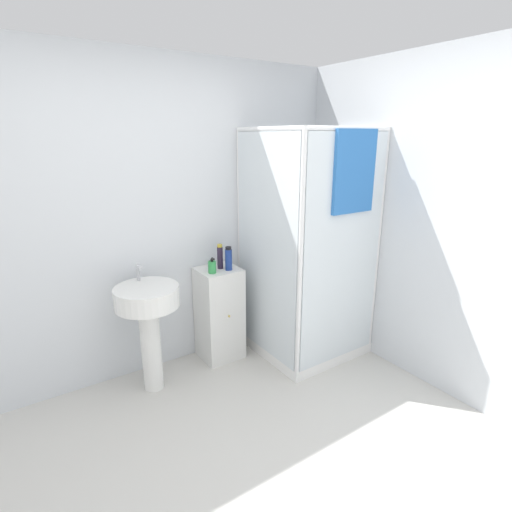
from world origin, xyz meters
TOP-DOWN VIEW (x-y plane):
  - ground_plane at (0.00, 0.00)m, footprint 12.00×12.00m
  - wall_back at (0.00, 1.70)m, footprint 6.40×0.06m
  - wall_right at (1.70, 0.00)m, footprint 0.06×6.40m
  - shower_enclosure at (1.17, 1.14)m, footprint 0.88×0.91m
  - vanity_cabinet at (0.49, 1.50)m, footprint 0.35×0.35m
  - sink at (-0.17, 1.37)m, footprint 0.47×0.47m
  - soap_dispenser at (0.40, 1.44)m, footprint 0.07×0.07m
  - shampoo_bottle_tall_black at (0.52, 1.50)m, footprint 0.05×0.05m
  - shampoo_bottle_blue at (0.56, 1.43)m, footprint 0.06×0.06m

SIDE VIEW (x-z plane):
  - ground_plane at x=0.00m, z-range 0.00..0.00m
  - vanity_cabinet at x=0.49m, z-range 0.00..0.82m
  - shower_enclosure at x=1.17m, z-range -0.43..1.54m
  - sink at x=-0.17m, z-range 0.14..1.12m
  - soap_dispenser at x=0.40m, z-range 0.81..0.94m
  - shampoo_bottle_blue at x=0.56m, z-range 0.82..1.02m
  - shampoo_bottle_tall_black at x=0.52m, z-range 0.82..1.03m
  - wall_back at x=0.00m, z-range 0.00..2.50m
  - wall_right at x=1.70m, z-range 0.00..2.50m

